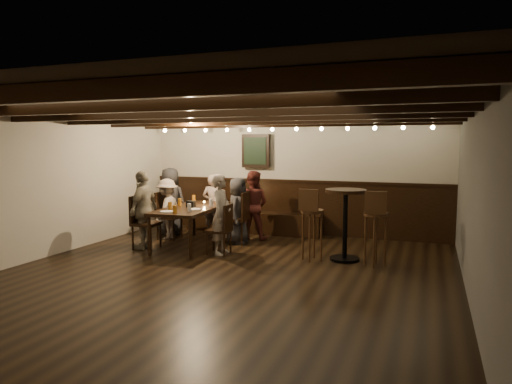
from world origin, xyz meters
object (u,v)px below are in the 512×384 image
at_px(person_bench_right, 252,205).
at_px(high_top_table, 345,214).
at_px(chair_left_near, 169,224).
at_px(chair_right_far, 220,239).
at_px(chair_left_far, 146,232).
at_px(person_bench_left, 171,201).
at_px(bar_stool_right, 375,238).
at_px(person_left_far, 144,210).
at_px(person_right_near, 238,211).
at_px(dining_table, 192,210).
at_px(chair_right_near, 237,228).
at_px(person_right_far, 221,214).
at_px(person_left_near, 167,209).
at_px(person_bench_centre, 213,205).
at_px(bar_stool_left, 312,234).

height_order(person_bench_right, high_top_table, person_bench_right).
relative_size(chair_left_near, chair_right_far, 1.09).
relative_size(chair_left_far, person_bench_left, 0.69).
height_order(chair_left_far, bar_stool_right, bar_stool_right).
bearing_deg(person_bench_right, chair_left_far, 39.80).
relative_size(person_left_far, bar_stool_right, 1.20).
relative_size(person_right_near, bar_stool_right, 1.07).
xyz_separation_m(dining_table, chair_right_near, (0.68, 0.51, -0.37)).
relative_size(chair_left_near, person_right_near, 0.75).
distance_m(chair_right_far, bar_stool_right, 2.61).
relative_size(chair_left_far, person_bench_right, 0.71).
bearing_deg(chair_left_far, bar_stool_right, 89.65).
bearing_deg(chair_right_far, person_right_far, -90.00).
bearing_deg(person_left_near, chair_left_far, 1.88).
height_order(chair_right_near, person_bench_centre, person_bench_centre).
bearing_deg(person_left_far, person_right_far, 90.00).
xyz_separation_m(person_left_far, person_right_near, (1.42, 1.02, -0.08)).
height_order(person_bench_centre, person_left_near, person_bench_centre).
xyz_separation_m(high_top_table, bar_stool_left, (-0.50, -0.21, -0.33)).
xyz_separation_m(dining_table, person_right_far, (0.78, -0.39, 0.02)).
xyz_separation_m(person_right_near, bar_stool_right, (2.64, -0.71, -0.19)).
xyz_separation_m(person_left_near, person_right_far, (1.57, -0.78, 0.09)).
bearing_deg(person_right_near, chair_right_far, 177.98).
relative_size(chair_left_near, chair_right_near, 0.96).
relative_size(chair_right_far, person_right_near, 0.69).
distance_m(dining_table, person_bench_left, 1.27).
distance_m(person_bench_right, high_top_table, 2.27).
xyz_separation_m(chair_left_near, person_left_far, (0.04, -0.90, 0.42)).
relative_size(person_left_far, high_top_table, 1.22).
xyz_separation_m(person_bench_right, high_top_table, (2.03, -1.02, 0.08)).
bearing_deg(person_bench_right, person_left_near, 15.26).
bearing_deg(person_left_far, person_bench_right, 129.29).
bearing_deg(person_bench_left, person_left_near, 108.43).
distance_m(chair_left_near, chair_left_far, 0.90).
height_order(person_left_near, person_left_far, person_left_far).
bearing_deg(bar_stool_left, chair_left_far, -168.45).
xyz_separation_m(chair_left_far, person_right_far, (1.47, 0.12, 0.40)).
height_order(person_left_far, high_top_table, person_left_far).
distance_m(bar_stool_left, bar_stool_right, 1.00).
xyz_separation_m(chair_right_near, person_left_far, (-1.39, -1.02, 0.41)).
xyz_separation_m(person_left_far, person_right_far, (1.50, 0.12, -0.02)).
xyz_separation_m(person_bench_right, person_right_near, (-0.11, -0.46, -0.05)).
bearing_deg(person_left_near, person_bench_right, 105.26).
relative_size(dining_table, bar_stool_left, 1.70).
distance_m(person_bench_left, high_top_table, 3.92).
xyz_separation_m(chair_right_near, person_bench_centre, (-0.77, 0.54, 0.34)).
distance_m(person_left_near, bar_stool_right, 4.18).
relative_size(chair_left_far, chair_right_far, 1.12).
distance_m(person_bench_centre, bar_stool_left, 2.77).
xyz_separation_m(person_bench_left, bar_stool_right, (4.32, -1.03, -0.26)).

